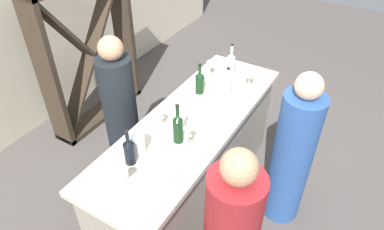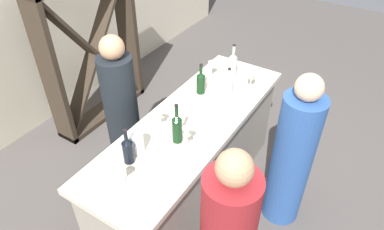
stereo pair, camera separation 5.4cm
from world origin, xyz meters
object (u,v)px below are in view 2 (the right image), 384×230
(wine_bottle_center_dark_green, at_px, (201,82))
(wine_bottle_rightmost_clear_pale, at_px, (233,64))
(wine_bottle_second_right_clear_pale, at_px, (228,85))
(water_pitcher, at_px, (136,142))
(wine_bottle_second_left_dark_green, at_px, (177,128))
(person_center_guest, at_px, (292,158))
(wine_glass_near_right, at_px, (120,172))
(wine_bottle_leftmost_near_black, at_px, (128,150))
(wine_glass_near_left, at_px, (251,78))
(wine_rack, at_px, (93,53))
(wine_glass_near_center, at_px, (187,134))
(wine_glass_far_center, at_px, (212,66))
(person_server_behind, at_px, (123,118))
(wine_glass_far_left, at_px, (160,116))

(wine_bottle_center_dark_green, relative_size, wine_bottle_rightmost_clear_pale, 0.90)
(wine_bottle_second_right_clear_pale, xyz_separation_m, water_pitcher, (-0.99, 0.22, -0.02))
(wine_bottle_second_left_dark_green, relative_size, person_center_guest, 0.23)
(wine_glass_near_right, bearing_deg, wine_bottle_leftmost_near_black, 28.25)
(wine_bottle_second_left_dark_green, xyz_separation_m, person_center_guest, (0.55, -0.75, -0.38))
(wine_bottle_second_right_clear_pale, height_order, wine_glass_near_left, wine_bottle_second_right_clear_pale)
(wine_rack, height_order, wine_bottle_leftmost_near_black, wine_rack)
(wine_bottle_center_dark_green, height_order, wine_glass_near_left, wine_bottle_center_dark_green)
(person_center_guest, bearing_deg, wine_bottle_leftmost_near_black, 34.03)
(wine_bottle_center_dark_green, distance_m, water_pitcher, 0.90)
(wine_glass_near_center, xyz_separation_m, wine_glass_far_center, (0.93, 0.33, 0.00))
(wine_bottle_second_left_dark_green, bearing_deg, wine_glass_near_left, -9.83)
(wine_bottle_rightmost_clear_pale, bearing_deg, wine_bottle_leftmost_near_black, 176.92)
(water_pitcher, bearing_deg, wine_bottle_second_left_dark_green, -36.89)
(wine_glass_far_center, bearing_deg, wine_bottle_second_left_dark_green, -165.79)
(water_pitcher, bearing_deg, wine_rack, 55.47)
(person_center_guest, bearing_deg, wine_glass_near_center, 29.94)
(wine_glass_far_center, height_order, person_center_guest, person_center_guest)
(wine_bottle_leftmost_near_black, xyz_separation_m, wine_glass_near_right, (-0.20, -0.11, 0.01))
(wine_bottle_second_left_dark_green, relative_size, wine_bottle_center_dark_green, 1.16)
(wine_glass_far_center, xyz_separation_m, person_server_behind, (-0.74, 0.51, -0.34))
(wine_glass_near_center, xyz_separation_m, wine_glass_near_right, (-0.54, 0.16, -0.00))
(wine_glass_far_center, bearing_deg, water_pitcher, -177.80)
(wine_bottle_second_left_dark_green, height_order, wine_glass_near_left, wine_bottle_second_left_dark_green)
(wine_glass_near_left, relative_size, wine_glass_near_center, 0.95)
(wine_glass_near_left, bearing_deg, wine_glass_near_right, 171.53)
(wine_bottle_rightmost_clear_pale, relative_size, water_pitcher, 1.97)
(wine_bottle_leftmost_near_black, xyz_separation_m, wine_glass_far_left, (0.44, 0.05, -0.01))
(wine_bottle_center_dark_green, bearing_deg, wine_bottle_second_left_dark_green, -163.74)
(wine_glass_near_center, bearing_deg, person_server_behind, 76.79)
(wine_bottle_rightmost_clear_pale, bearing_deg, wine_glass_far_center, 136.94)
(wine_glass_far_left, height_order, water_pitcher, water_pitcher)
(wine_glass_far_left, bearing_deg, person_server_behind, 78.88)
(wine_bottle_leftmost_near_black, bearing_deg, wine_rack, 53.07)
(wine_bottle_second_right_clear_pale, bearing_deg, person_center_guest, -105.37)
(wine_bottle_leftmost_near_black, xyz_separation_m, person_center_guest, (0.91, -0.92, -0.36))
(wine_bottle_second_right_clear_pale, relative_size, water_pitcher, 1.66)
(wine_bottle_center_dark_green, xyz_separation_m, wine_glass_far_left, (-0.57, 0.03, -0.01))
(wine_glass_near_right, bearing_deg, person_center_guest, -36.20)
(wine_bottle_second_right_clear_pale, bearing_deg, water_pitcher, 167.34)
(wine_bottle_leftmost_near_black, relative_size, wine_bottle_second_left_dark_green, 0.86)
(wine_bottle_second_left_dark_green, distance_m, wine_glass_near_right, 0.56)
(wine_glass_far_left, bearing_deg, wine_glass_near_center, -106.66)
(wine_glass_far_left, bearing_deg, wine_bottle_second_left_dark_green, -109.89)
(wine_bottle_second_left_dark_green, xyz_separation_m, wine_glass_near_center, (-0.01, -0.10, -0.00))
(wine_glass_near_left, xyz_separation_m, wine_glass_far_left, (-0.86, 0.38, -0.02))
(wine_glass_far_left, bearing_deg, wine_bottle_second_right_clear_pale, -20.69)
(wine_bottle_rightmost_clear_pale, height_order, person_center_guest, person_center_guest)
(wine_bottle_center_dark_green, height_order, wine_glass_near_right, wine_bottle_center_dark_green)
(wine_bottle_rightmost_clear_pale, bearing_deg, wine_bottle_center_dark_green, 166.63)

